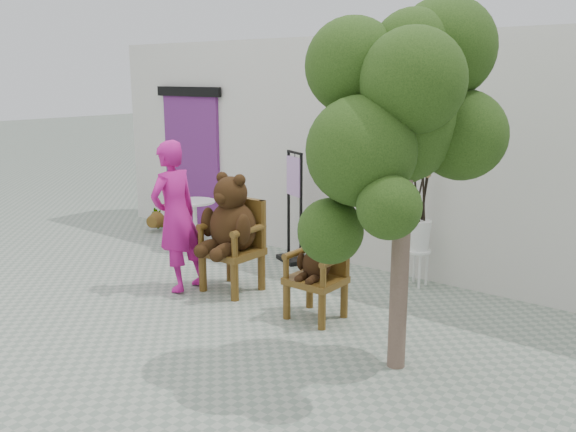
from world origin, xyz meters
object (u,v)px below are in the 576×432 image
(stool_bucket, at_px, (418,234))
(tree, at_px, (401,108))
(person, at_px, (177,216))
(cafe_table, at_px, (195,218))
(display_stand, at_px, (294,220))
(chair_small, at_px, (318,266))
(chair_big, at_px, (232,226))

(stool_bucket, bearing_deg, tree, -69.24)
(person, relative_size, stool_bucket, 1.21)
(cafe_table, bearing_deg, display_stand, 12.55)
(chair_small, bearing_deg, chair_big, 177.81)
(person, height_order, cafe_table, person)
(chair_big, distance_m, stool_bucket, 2.23)
(tree, bearing_deg, display_stand, 143.50)
(chair_big, height_order, cafe_table, chair_big)
(chair_small, bearing_deg, person, -171.13)
(chair_small, relative_size, stool_bucket, 0.65)
(chair_small, relative_size, cafe_table, 1.34)
(display_stand, height_order, stool_bucket, display_stand)
(chair_big, xyz_separation_m, person, (-0.56, -0.34, 0.09))
(cafe_table, bearing_deg, chair_big, -30.68)
(chair_big, xyz_separation_m, display_stand, (-0.14, 1.37, -0.20))
(chair_big, xyz_separation_m, tree, (2.40, -0.51, 1.45))
(person, bearing_deg, tree, 85.56)
(cafe_table, relative_size, tree, 0.22)
(stool_bucket, distance_m, tree, 2.67)
(cafe_table, bearing_deg, chair_small, -19.66)
(chair_big, xyz_separation_m, stool_bucket, (1.64, 1.50, -0.14))
(tree, bearing_deg, person, 176.71)
(chair_small, relative_size, display_stand, 0.62)
(chair_big, height_order, stool_bucket, stool_bucket)
(chair_small, height_order, cafe_table, chair_small)
(cafe_table, bearing_deg, stool_bucket, 8.09)
(person, height_order, stool_bucket, person)
(person, distance_m, tree, 3.27)
(chair_big, bearing_deg, person, -149.24)
(tree, bearing_deg, cafe_table, 159.67)
(stool_bucket, bearing_deg, chair_small, -103.35)
(person, distance_m, stool_bucket, 2.88)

